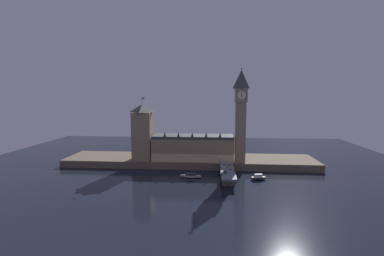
{
  "coord_description": "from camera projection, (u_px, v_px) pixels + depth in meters",
  "views": [
    {
      "loc": [
        20.69,
        -204.93,
        61.43
      ],
      "look_at": [
        3.55,
        20.0,
        34.93
      ],
      "focal_mm": 26.0,
      "sensor_mm": 36.0,
      "label": 1
    }
  ],
  "objects": [
    {
      "name": "ground_plane",
      "position": [
        185.0,
        176.0,
        211.67
      ],
      "size": [
        400.0,
        400.0,
        0.0
      ],
      "primitive_type": "plane",
      "color": "black"
    },
    {
      "name": "embankment",
      "position": [
        190.0,
        161.0,
        249.94
      ],
      "size": [
        220.0,
        42.0,
        6.13
      ],
      "color": "brown",
      "rests_on": "ground_plane"
    },
    {
      "name": "parliament_hall",
      "position": [
        193.0,
        147.0,
        241.43
      ],
      "size": [
        69.02,
        23.9,
        25.19
      ],
      "color": "#8E7A56",
      "rests_on": "embankment"
    },
    {
      "name": "clock_tower",
      "position": [
        241.0,
        113.0,
        228.29
      ],
      "size": [
        10.29,
        10.4,
        77.69
      ],
      "color": "#8E7A56",
      "rests_on": "embankment"
    },
    {
      "name": "victoria_tower",
      "position": [
        143.0,
        132.0,
        240.43
      ],
      "size": [
        16.39,
        16.39,
        53.85
      ],
      "color": "#8E7A56",
      "rests_on": "embankment"
    },
    {
      "name": "bridge",
      "position": [
        227.0,
        173.0,
        203.8
      ],
      "size": [
        10.3,
        46.0,
        7.06
      ],
      "color": "slate",
      "rests_on": "ground_plane"
    },
    {
      "name": "car_northbound_lead",
      "position": [
        224.0,
        166.0,
        213.36
      ],
      "size": [
        2.12,
        4.3,
        1.31
      ],
      "color": "white",
      "rests_on": "bridge"
    },
    {
      "name": "car_northbound_trail",
      "position": [
        225.0,
        172.0,
        195.88
      ],
      "size": [
        2.12,
        4.65,
        1.49
      ],
      "color": "#235633",
      "rests_on": "bridge"
    },
    {
      "name": "car_southbound_lead",
      "position": [
        231.0,
        170.0,
        200.22
      ],
      "size": [
        2.05,
        4.69,
        1.43
      ],
      "color": "silver",
      "rests_on": "bridge"
    },
    {
      "name": "car_southbound_trail",
      "position": [
        230.0,
        166.0,
        213.86
      ],
      "size": [
        1.99,
        3.81,
        1.4
      ],
      "color": "yellow",
      "rests_on": "bridge"
    },
    {
      "name": "pedestrian_near_rail",
      "position": [
        222.0,
        175.0,
        188.09
      ],
      "size": [
        0.38,
        0.38,
        1.84
      ],
      "color": "black",
      "rests_on": "bridge"
    },
    {
      "name": "pedestrian_mid_walk",
      "position": [
        234.0,
        171.0,
        199.05
      ],
      "size": [
        0.38,
        0.38,
        1.59
      ],
      "color": "black",
      "rests_on": "bridge"
    },
    {
      "name": "pedestrian_far_rail",
      "position": [
        221.0,
        165.0,
        215.17
      ],
      "size": [
        0.38,
        0.38,
        1.63
      ],
      "color": "black",
      "rests_on": "bridge"
    },
    {
      "name": "street_lamp_near",
      "position": [
        221.0,
        169.0,
        188.79
      ],
      "size": [
        1.34,
        0.6,
        7.15
      ],
      "color": "#2D3333",
      "rests_on": "bridge"
    },
    {
      "name": "street_lamp_mid",
      "position": [
        234.0,
        164.0,
        202.63
      ],
      "size": [
        1.34,
        0.6,
        6.93
      ],
      "color": "#2D3333",
      "rests_on": "bridge"
    },
    {
      "name": "street_lamp_far",
      "position": [
        220.0,
        160.0,
        217.98
      ],
      "size": [
        1.34,
        0.6,
        6.54
      ],
      "color": "#2D3333",
      "rests_on": "bridge"
    },
    {
      "name": "boat_upstream",
      "position": [
        191.0,
        176.0,
        208.85
      ],
      "size": [
        17.15,
        6.0,
        3.31
      ],
      "color": "#B2A893",
      "rests_on": "ground_plane"
    },
    {
      "name": "boat_downstream",
      "position": [
        258.0,
        178.0,
        203.21
      ],
      "size": [
        12.43,
        5.95,
        4.31
      ],
      "color": "#1E2842",
      "rests_on": "ground_plane"
    }
  ]
}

